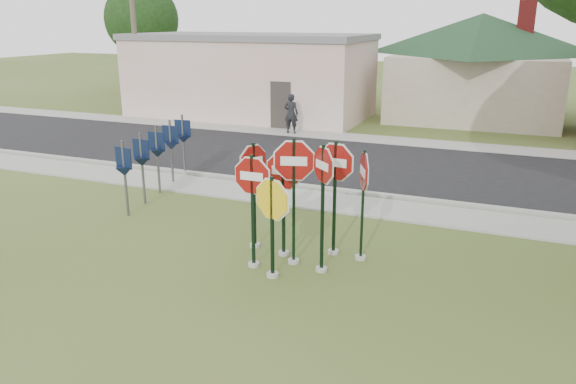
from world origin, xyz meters
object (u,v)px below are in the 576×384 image
at_px(stop_sign_left, 253,196).
at_px(pedestrian, 291,113).
at_px(stop_sign_center, 294,182).
at_px(stop_sign_yellow, 272,215).
at_px(utility_pole_near, 133,18).

distance_m(stop_sign_left, pedestrian, 13.97).
height_order(stop_sign_center, stop_sign_left, stop_sign_center).
height_order(stop_sign_yellow, pedestrian, stop_sign_yellow).
relative_size(stop_sign_left, pedestrian, 1.43).
bearing_deg(stop_sign_yellow, stop_sign_center, 79.47).
height_order(utility_pole_near, pedestrian, utility_pole_near).
height_order(stop_sign_yellow, utility_pole_near, utility_pole_near).
xyz_separation_m(stop_sign_center, pedestrian, (-5.23, 12.74, -0.85)).
bearing_deg(pedestrian, utility_pole_near, -12.46).
bearing_deg(stop_sign_center, stop_sign_yellow, -100.53).
bearing_deg(pedestrian, stop_sign_left, 103.39).
bearing_deg(utility_pole_near, pedestrian, -6.92).
height_order(stop_sign_yellow, stop_sign_left, stop_sign_left).
distance_m(stop_sign_center, stop_sign_left, 0.88).
xyz_separation_m(stop_sign_left, utility_pole_near, (-13.41, 14.28, 3.43)).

